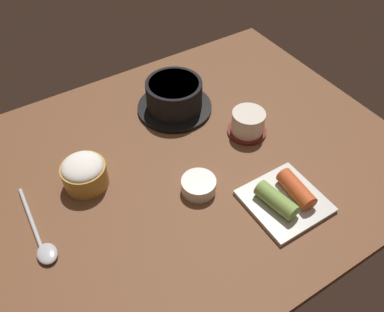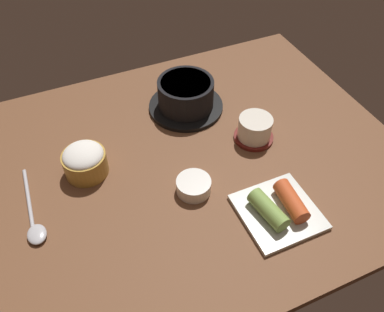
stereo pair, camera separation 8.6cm
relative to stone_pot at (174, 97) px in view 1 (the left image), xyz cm
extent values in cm
cube|color=brown|center=(-8.52, -16.60, -4.89)|extent=(100.00, 76.00, 2.00)
cylinder|color=black|center=(0.00, 0.00, -3.39)|extent=(18.69, 18.69, 1.00)
cylinder|color=black|center=(0.00, 0.00, 0.63)|extent=(13.82, 13.82, 7.04)
cylinder|color=#D15619|center=(0.00, 0.00, 3.85)|extent=(12.16, 12.16, 0.60)
cylinder|color=#B78C38|center=(-28.03, -11.07, -1.30)|extent=(9.31, 9.31, 5.19)
ellipsoid|color=white|center=(-28.03, -11.07, 1.29)|extent=(8.57, 8.57, 3.26)
cylinder|color=maroon|center=(10.13, -16.18, -3.49)|extent=(9.26, 9.26, 0.80)
cylinder|color=silver|center=(10.13, -16.18, -0.50)|extent=(7.74, 7.74, 5.18)
cylinder|color=#C6D18C|center=(10.13, -16.18, 1.79)|extent=(6.58, 6.58, 0.40)
cylinder|color=white|center=(-9.04, -25.16, -2.40)|extent=(7.24, 7.24, 2.97)
cylinder|color=#B73323|center=(-9.04, -25.16, -1.22)|extent=(5.93, 5.93, 0.50)
cube|color=silver|center=(3.87, -37.22, -3.39)|extent=(14.85, 14.85, 1.00)
cylinder|color=#7A9E47|center=(1.28, -37.22, -1.17)|extent=(4.81, 9.34, 3.45)
cylinder|color=#C64C23|center=(6.47, -37.22, -1.17)|extent=(4.16, 9.16, 3.45)
cylinder|color=#B7B7BC|center=(-40.88, -14.52, -3.49)|extent=(1.39, 17.69, 0.80)
ellipsoid|color=#B7B7BC|center=(-40.59, -23.35, -3.17)|extent=(3.60, 4.68, 1.26)
camera|label=1|loc=(-37.83, -68.34, 61.84)|focal=37.41mm
camera|label=2|loc=(-30.25, -72.37, 61.84)|focal=37.41mm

